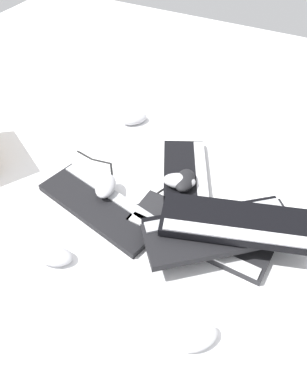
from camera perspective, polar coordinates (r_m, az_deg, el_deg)
name	(u,v)px	position (r m, az deg, el deg)	size (l,w,h in m)	color
ground_plane	(133,205)	(1.25, -3.14, -1.96)	(3.20, 3.20, 0.00)	white
keyboard_0	(186,183)	(1.31, 5.00, 1.44)	(0.46, 0.33, 0.03)	black
keyboard_1	(100,206)	(1.24, -8.20, -2.07)	(0.25, 0.46, 0.03)	black
keyboard_2	(199,234)	(1.16, 6.90, -6.37)	(0.17, 0.45, 0.03)	#232326
keyboard_3	(218,228)	(1.14, 9.80, -5.41)	(0.40, 0.43, 0.03)	black
keyboard_4	(220,232)	(1.10, 10.12, -5.99)	(0.40, 0.43, 0.03)	black
keyboard_5	(239,222)	(1.09, 12.89, -4.54)	(0.28, 0.46, 0.03)	black
mouse_0	(197,337)	(0.99, 6.60, -21.14)	(0.11, 0.07, 0.04)	silver
mouse_1	(179,181)	(1.26, 3.95, 1.71)	(0.11, 0.07, 0.04)	#B7B7BC
mouse_2	(134,119)	(1.59, -2.96, 11.09)	(0.11, 0.07, 0.04)	#B7B7BC
mouse_3	(185,180)	(1.26, 4.78, 1.79)	(0.11, 0.07, 0.04)	black
mouse_4	(54,256)	(1.13, -14.86, -9.44)	(0.11, 0.07, 0.04)	#B7B7BC
mouse_5	(106,186)	(1.25, -7.31, 0.94)	(0.11, 0.07, 0.04)	#B7B7BC
cable_0	(130,179)	(1.33, -3.59, 1.93)	(0.32, 0.42, 0.01)	black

